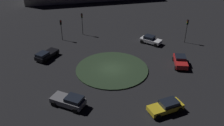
{
  "coord_description": "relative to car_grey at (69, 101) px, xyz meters",
  "views": [
    {
      "loc": [
        -29.05,
        -13.71,
        19.47
      ],
      "look_at": [
        0.0,
        0.0,
        1.13
      ],
      "focal_mm": 39.26,
      "sensor_mm": 36.0,
      "label": 1
    }
  ],
  "objects": [
    {
      "name": "traffic_light_southeast",
      "position": [
        24.72,
        -9.15,
        2.37
      ],
      "size": [
        0.4,
        0.37,
        4.47
      ],
      "rotation": [
        0.0,
        0.0,
        2.64
      ],
      "color": "#2D2D2D",
      "rests_on": "ground_plane"
    },
    {
      "name": "car_red",
      "position": [
        15.8,
        -10.14,
        -0.02
      ],
      "size": [
        4.4,
        3.1,
        1.49
      ],
      "rotation": [
        0.0,
        0.0,
        3.49
      ],
      "color": "red",
      "rests_on": "ground_plane"
    },
    {
      "name": "car_white",
      "position": [
        21.57,
        -3.44,
        -0.05
      ],
      "size": [
        2.51,
        4.09,
        1.46
      ],
      "rotation": [
        0.0,
        0.0,
        4.55
      ],
      "color": "white",
      "rests_on": "ground_plane"
    },
    {
      "name": "car_grey",
      "position": [
        0.0,
        0.0,
        0.0
      ],
      "size": [
        2.12,
        4.24,
        1.52
      ],
      "rotation": [
        0.0,
        0.0,
        1.59
      ],
      "color": "slate",
      "rests_on": "ground_plane"
    },
    {
      "name": "traffic_light_northeast_near",
      "position": [
        15.85,
        12.26,
        2.05
      ],
      "size": [
        0.36,
        0.39,
        3.99
      ],
      "rotation": [
        0.0,
        0.0,
        -1.98
      ],
      "color": "#2D2D2D",
      "rests_on": "ground_plane"
    },
    {
      "name": "car_yellow",
      "position": [
        4.04,
        -10.9,
        -0.05
      ],
      "size": [
        4.31,
        4.08,
        1.4
      ],
      "rotation": [
        0.0,
        0.0,
        2.42
      ],
      "color": "gold",
      "rests_on": "ground_plane"
    },
    {
      "name": "traffic_light_northeast",
      "position": [
        19.78,
        10.09,
        2.33
      ],
      "size": [
        0.38,
        0.39,
        4.41
      ],
      "rotation": [
        0.0,
        0.0,
        -2.29
      ],
      "color": "#2D2D2D",
      "rests_on": "ground_plane"
    },
    {
      "name": "ground_plane",
      "position": [
        10.02,
        -1.01,
        -0.8
      ],
      "size": [
        117.83,
        117.83,
        0.0
      ],
      "primitive_type": "plane",
      "color": "black"
    },
    {
      "name": "car_black",
      "position": [
        8.55,
        10.31,
        -0.09
      ],
      "size": [
        4.29,
        2.13,
        1.37
      ],
      "rotation": [
        0.0,
        0.0,
        -0.05
      ],
      "color": "black",
      "rests_on": "ground_plane"
    },
    {
      "name": "roundabout_island",
      "position": [
        10.02,
        -1.01,
        -0.71
      ],
      "size": [
        11.07,
        11.07,
        0.18
      ],
      "primitive_type": "cylinder",
      "color": "#263823",
      "rests_on": "ground_plane"
    }
  ]
}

